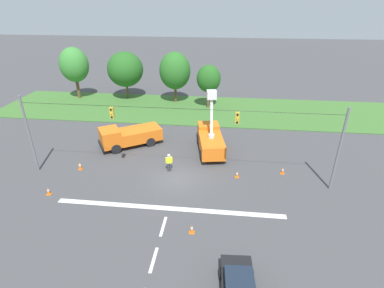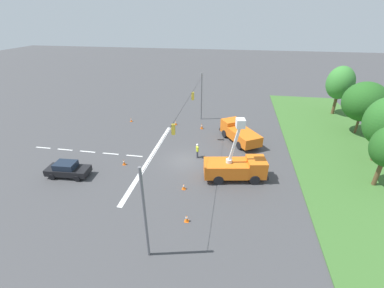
# 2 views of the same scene
# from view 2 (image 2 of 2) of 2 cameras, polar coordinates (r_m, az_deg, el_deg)

# --- Properties ---
(ground_plane) EXTENTS (200.00, 200.00, 0.00)m
(ground_plane) POSITION_cam_2_polar(r_m,az_deg,el_deg) (29.39, -1.54, -3.65)
(ground_plane) COLOR #424244
(grass_verge) EXTENTS (56.00, 12.00, 0.10)m
(grass_verge) POSITION_cam_2_polar(r_m,az_deg,el_deg) (31.67, 32.54, -5.85)
(grass_verge) COLOR #3D6B2D
(grass_verge) RESTS_ON ground
(lane_markings) EXTENTS (17.60, 15.25, 0.01)m
(lane_markings) POSITION_cam_2_polar(r_m,az_deg,el_deg) (30.84, -11.77, -2.66)
(lane_markings) COLOR silver
(lane_markings) RESTS_ON ground
(signal_gantry) EXTENTS (26.20, 0.33, 7.20)m
(signal_gantry) POSITION_cam_2_polar(r_m,az_deg,el_deg) (27.49, -1.64, 4.01)
(signal_gantry) COLOR slate
(signal_gantry) RESTS_ON ground
(tree_far_west) EXTENTS (4.33, 4.11, 7.81)m
(tree_far_west) POSITION_cam_2_polar(r_m,az_deg,el_deg) (47.55, 30.08, 11.67)
(tree_far_west) COLOR brown
(tree_far_west) RESTS_ON ground
(tree_west) EXTENTS (5.34, 5.44, 7.19)m
(tree_west) POSITION_cam_2_polar(r_m,az_deg,el_deg) (41.11, 33.96, 7.78)
(tree_west) COLOR brown
(tree_west) RESTS_ON ground
(utility_truck_bucket_lift) EXTENTS (3.33, 6.54, 6.46)m
(utility_truck_bucket_lift) POSITION_cam_2_polar(r_m,az_deg,el_deg) (26.03, 9.76, -5.01)
(utility_truck_bucket_lift) COLOR orange
(utility_truck_bucket_lift) RESTS_ON ground
(utility_truck_support_near) EXTENTS (6.79, 5.59, 2.26)m
(utility_truck_support_near) POSITION_cam_2_polar(r_m,az_deg,el_deg) (33.81, 10.44, 2.48)
(utility_truck_support_near) COLOR orange
(utility_truck_support_near) RESTS_ON ground
(sedan_black) EXTENTS (2.12, 4.40, 1.56)m
(sedan_black) POSITION_cam_2_polar(r_m,az_deg,el_deg) (29.26, -25.92, -5.06)
(sedan_black) COLOR black
(sedan_black) RESTS_ON ground
(road_worker) EXTENTS (0.62, 0.35, 1.77)m
(road_worker) POSITION_cam_2_polar(r_m,az_deg,el_deg) (29.48, 1.19, -1.31)
(road_worker) COLOR #383842
(road_worker) RESTS_ON ground
(traffic_cone_foreground_left) EXTENTS (0.36, 0.36, 0.67)m
(traffic_cone_foreground_left) POSITION_cam_2_polar(r_m,az_deg,el_deg) (21.47, -1.21, -16.17)
(traffic_cone_foreground_left) COLOR orange
(traffic_cone_foreground_left) RESTS_ON ground
(traffic_cone_foreground_right) EXTENTS (0.36, 0.36, 0.61)m
(traffic_cone_foreground_right) POSITION_cam_2_polar(r_m,az_deg,el_deg) (40.94, -13.36, 5.28)
(traffic_cone_foreground_right) COLOR orange
(traffic_cone_foreground_right) RESTS_ON ground
(traffic_cone_mid_left) EXTENTS (0.36, 0.36, 0.69)m
(traffic_cone_mid_left) POSITION_cam_2_polar(r_m,az_deg,el_deg) (29.39, -14.88, -3.89)
(traffic_cone_mid_left) COLOR orange
(traffic_cone_mid_left) RESTS_ON ground
(traffic_cone_mid_right) EXTENTS (0.36, 0.36, 0.67)m
(traffic_cone_mid_right) POSITION_cam_2_polar(r_m,az_deg,el_deg) (38.69, -3.63, 4.75)
(traffic_cone_mid_right) COLOR orange
(traffic_cone_mid_right) RESTS_ON ground
(traffic_cone_near_bucket) EXTENTS (0.36, 0.36, 0.80)m
(traffic_cone_near_bucket) POSITION_cam_2_polar(r_m,az_deg,el_deg) (37.25, 2.18, 3.98)
(traffic_cone_near_bucket) COLOR orange
(traffic_cone_near_bucket) RESTS_ON ground
(traffic_cone_lane_edge_a) EXTENTS (0.36, 0.36, 0.63)m
(traffic_cone_lane_edge_a) POSITION_cam_2_polar(r_m,az_deg,el_deg) (24.76, -1.85, -9.42)
(traffic_cone_lane_edge_a) COLOR orange
(traffic_cone_lane_edge_a) RESTS_ON ground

